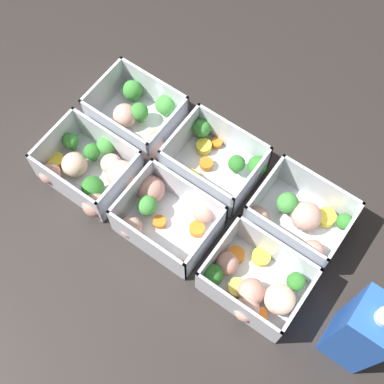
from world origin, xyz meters
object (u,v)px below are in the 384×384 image
(container_near_center, at_px, (218,160))
(container_far_right, at_px, (92,171))
(container_near_left, at_px, (299,219))
(container_far_left, at_px, (254,286))
(juice_carton, at_px, (361,332))
(container_near_right, at_px, (140,118))
(container_far_center, at_px, (163,214))

(container_near_center, relative_size, container_far_right, 0.92)
(container_near_left, bearing_deg, container_far_left, 90.42)
(container_near_center, xyz_separation_m, juice_carton, (-0.34, 0.14, 0.07))
(container_near_right, relative_size, container_far_center, 0.99)
(container_far_left, bearing_deg, container_far_center, -4.22)
(container_far_right, bearing_deg, container_near_center, -138.78)
(container_near_left, bearing_deg, container_near_right, -0.17)
(container_near_right, bearing_deg, container_near_left, 179.83)
(container_near_center, bearing_deg, juice_carton, 157.64)
(container_far_left, bearing_deg, container_near_right, -22.51)
(container_far_right, bearing_deg, container_far_left, 178.97)
(container_near_right, relative_size, juice_carton, 0.82)
(container_near_left, bearing_deg, container_far_right, 21.42)
(container_near_right, relative_size, container_far_right, 0.97)
(juice_carton, bearing_deg, container_far_left, 4.50)
(container_near_right, height_order, container_far_center, same)
(container_near_right, height_order, container_far_left, same)
(container_near_left, height_order, container_far_center, same)
(container_near_center, xyz_separation_m, container_far_center, (0.02, 0.14, -0.00))
(container_near_left, relative_size, container_far_center, 0.98)
(container_near_center, distance_m, container_far_left, 0.23)
(container_near_right, bearing_deg, container_far_right, 89.16)
(container_near_left, xyz_separation_m, container_near_right, (0.34, -0.00, 0.00))
(container_near_center, height_order, container_far_center, same)
(container_far_right, relative_size, juice_carton, 0.85)
(container_far_right, xyz_separation_m, juice_carton, (-0.50, -0.01, 0.07))
(container_far_left, distance_m, container_far_center, 0.19)
(container_near_center, relative_size, container_near_right, 0.95)
(container_near_center, distance_m, container_near_right, 0.16)
(juice_carton, bearing_deg, container_near_left, -37.74)
(container_far_right, height_order, juice_carton, juice_carton)
(container_near_right, xyz_separation_m, container_far_center, (-0.15, 0.13, -0.00))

